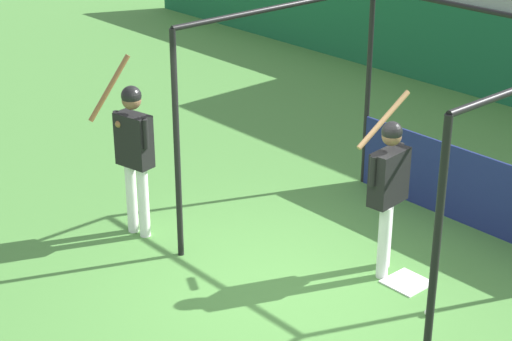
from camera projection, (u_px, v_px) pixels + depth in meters
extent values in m
plane|color=#477F38|center=(282.00, 294.00, 9.17)|extent=(60.00, 60.00, 0.00)
cube|color=#195B33|center=(507.00, 3.00, 14.86)|extent=(0.45, 0.40, 0.10)
cylinder|color=black|center=(177.00, 148.00, 9.43)|extent=(0.07, 0.07, 2.68)
cylinder|color=black|center=(434.00, 268.00, 7.00)|extent=(0.07, 0.07, 2.68)
cylinder|color=black|center=(368.00, 89.00, 11.35)|extent=(0.07, 0.07, 2.68)
cylinder|color=black|center=(283.00, 6.00, 9.86)|extent=(0.06, 3.15, 0.06)
cylinder|color=black|center=(492.00, 12.00, 9.60)|extent=(3.53, 0.06, 0.06)
cube|color=navy|center=(472.00, 190.00, 10.46)|extent=(3.46, 0.03, 0.97)
cube|color=white|center=(407.00, 282.00, 9.37)|extent=(0.44, 0.44, 0.02)
cylinder|color=white|center=(384.00, 242.00, 9.34)|extent=(0.14, 0.14, 0.86)
cylinder|color=white|center=(386.00, 232.00, 9.56)|extent=(0.14, 0.14, 0.86)
cube|color=black|center=(389.00, 177.00, 9.16)|extent=(0.27, 0.50, 0.61)
sphere|color=brown|center=(392.00, 136.00, 8.97)|extent=(0.21, 0.21, 0.21)
sphere|color=black|center=(392.00, 132.00, 8.95)|extent=(0.22, 0.22, 0.22)
cylinder|color=black|center=(373.00, 171.00, 8.96)|extent=(0.08, 0.08, 0.33)
cylinder|color=black|center=(400.00, 158.00, 9.30)|extent=(0.08, 0.08, 0.33)
cylinder|color=#AD7F4C|center=(384.00, 120.00, 9.33)|extent=(0.12, 0.75, 0.55)
sphere|color=#AD7F4C|center=(406.00, 151.00, 9.17)|extent=(0.08, 0.08, 0.08)
cylinder|color=white|center=(144.00, 202.00, 10.22)|extent=(0.15, 0.15, 0.90)
cylinder|color=white|center=(132.00, 198.00, 10.33)|extent=(0.15, 0.15, 0.90)
cube|color=black|center=(134.00, 140.00, 9.97)|extent=(0.48, 0.30, 0.64)
sphere|color=brown|center=(131.00, 100.00, 9.77)|extent=(0.23, 0.23, 0.23)
sphere|color=black|center=(131.00, 96.00, 9.75)|extent=(0.24, 0.24, 0.24)
cylinder|color=black|center=(145.00, 134.00, 9.75)|extent=(0.08, 0.08, 0.35)
cylinder|color=black|center=(117.00, 125.00, 10.01)|extent=(0.08, 0.08, 0.35)
cylinder|color=brown|center=(109.00, 88.00, 9.95)|extent=(0.19, 0.56, 0.76)
sphere|color=brown|center=(119.00, 124.00, 9.89)|extent=(0.08, 0.08, 0.08)
sphere|color=white|center=(428.00, 313.00, 8.77)|extent=(0.07, 0.07, 0.07)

